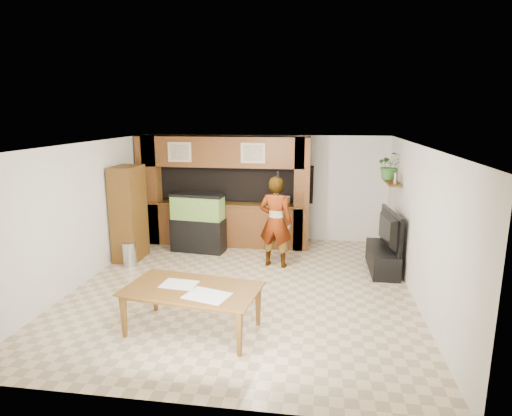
% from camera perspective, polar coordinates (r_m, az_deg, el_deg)
% --- Properties ---
extents(floor, '(6.50, 6.50, 0.00)m').
position_cam_1_polar(floor, '(7.97, -1.79, -10.56)').
color(floor, '#CBB28D').
rests_on(floor, ground).
extents(ceiling, '(6.50, 6.50, 0.00)m').
position_cam_1_polar(ceiling, '(7.35, -1.93, 8.43)').
color(ceiling, white).
rests_on(ceiling, wall_back).
extents(wall_back, '(6.00, 0.00, 6.00)m').
position_cam_1_polar(wall_back, '(10.70, 1.20, 2.74)').
color(wall_back, beige).
rests_on(wall_back, floor).
extents(wall_left, '(0.00, 6.50, 6.50)m').
position_cam_1_polar(wall_left, '(8.59, -21.97, -0.65)').
color(wall_left, beige).
rests_on(wall_left, floor).
extents(wall_right, '(0.00, 6.50, 6.50)m').
position_cam_1_polar(wall_right, '(7.63, 20.92, -2.15)').
color(wall_right, beige).
rests_on(wall_right, floor).
extents(partition, '(4.20, 0.99, 2.60)m').
position_cam_1_polar(partition, '(10.26, -4.50, 2.35)').
color(partition, brown).
rests_on(partition, floor).
extents(wall_clock, '(0.05, 0.25, 0.25)m').
position_cam_1_polar(wall_clock, '(9.33, -19.04, 4.32)').
color(wall_clock, black).
rests_on(wall_clock, wall_left).
extents(wall_shelf, '(0.25, 0.90, 0.04)m').
position_cam_1_polar(wall_shelf, '(9.40, 17.72, 3.24)').
color(wall_shelf, brown).
rests_on(wall_shelf, wall_right).
extents(pantry_cabinet, '(0.51, 0.83, 2.04)m').
position_cam_1_polar(pantry_cabinet, '(9.59, -16.59, -0.67)').
color(pantry_cabinet, brown).
rests_on(pantry_cabinet, floor).
extents(trash_can, '(0.27, 0.27, 0.50)m').
position_cam_1_polar(trash_can, '(9.34, -16.52, -5.92)').
color(trash_can, '#B2B2B7').
rests_on(trash_can, floor).
extents(aquarium, '(1.22, 0.46, 1.35)m').
position_cam_1_polar(aquarium, '(9.86, -7.73, -2.04)').
color(aquarium, black).
rests_on(aquarium, floor).
extents(tv_stand, '(0.52, 1.41, 0.47)m').
position_cam_1_polar(tv_stand, '(9.10, 16.49, -6.51)').
color(tv_stand, black).
rests_on(tv_stand, floor).
extents(television, '(0.33, 1.35, 0.77)m').
position_cam_1_polar(television, '(8.92, 16.73, -2.74)').
color(television, black).
rests_on(television, tv_stand).
extents(photo_frame, '(0.05, 0.17, 0.22)m').
position_cam_1_polar(photo_frame, '(9.12, 18.04, 3.77)').
color(photo_frame, tan).
rests_on(photo_frame, wall_shelf).
extents(potted_plant, '(0.65, 0.60, 0.60)m').
position_cam_1_polar(potted_plant, '(9.67, 17.37, 5.42)').
color(potted_plant, '#38712D').
rests_on(potted_plant, wall_shelf).
extents(person, '(0.75, 0.56, 1.89)m').
position_cam_1_polar(person, '(8.77, 2.63, -1.85)').
color(person, tan).
rests_on(person, floor).
extents(microphone, '(0.04, 0.10, 0.16)m').
position_cam_1_polar(microphone, '(8.41, 2.93, 4.39)').
color(microphone, black).
rests_on(microphone, person).
extents(dining_table, '(2.05, 1.33, 0.67)m').
position_cam_1_polar(dining_table, '(6.42, -8.58, -13.38)').
color(dining_table, brown).
rests_on(dining_table, floor).
extents(newspaper_a, '(0.68, 0.58, 0.01)m').
position_cam_1_polar(newspaper_a, '(6.03, -6.54, -11.52)').
color(newspaper_a, silver).
rests_on(newspaper_a, dining_table).
extents(newspaper_b, '(0.54, 0.42, 0.01)m').
position_cam_1_polar(newspaper_b, '(6.45, -10.20, -9.97)').
color(newspaper_b, silver).
rests_on(newspaper_b, dining_table).
extents(counter_box, '(0.35, 0.28, 0.21)m').
position_cam_1_polar(counter_box, '(9.89, 3.51, 0.98)').
color(counter_box, tan).
rests_on(counter_box, partition).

